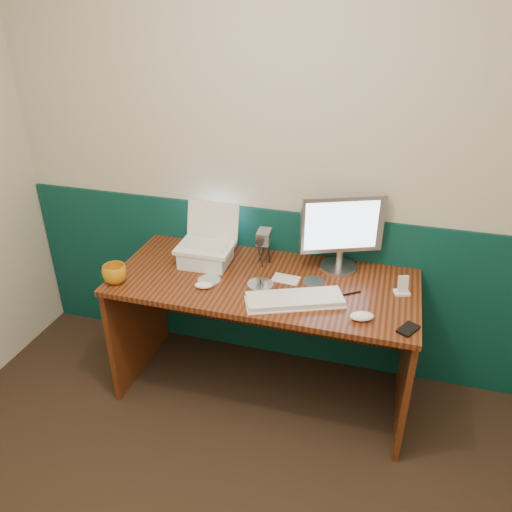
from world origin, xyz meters
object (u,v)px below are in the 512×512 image
(keyboard, at_px, (295,300))
(desk, at_px, (263,337))
(camcorder, at_px, (264,247))
(mug, at_px, (115,274))
(laptop, at_px, (204,228))
(monitor, at_px, (342,232))

(keyboard, bearing_deg, desk, 117.67)
(camcorder, bearing_deg, mug, -153.42)
(keyboard, distance_m, mug, 0.94)
(laptop, bearing_deg, camcorder, 13.85)
(laptop, bearing_deg, keyboard, -25.69)
(laptop, bearing_deg, mug, -140.97)
(keyboard, bearing_deg, laptop, 132.81)
(desk, height_order, laptop, laptop)
(laptop, xyz_separation_m, camcorder, (0.31, 0.08, -0.11))
(desk, relative_size, camcorder, 7.51)
(laptop, height_order, mug, laptop)
(laptop, relative_size, keyboard, 0.64)
(desk, distance_m, laptop, 0.70)
(laptop, height_order, keyboard, laptop)
(mug, xyz_separation_m, camcorder, (0.69, 0.41, 0.06))
(keyboard, xyz_separation_m, camcorder, (-0.25, 0.34, 0.09))
(monitor, relative_size, camcorder, 2.06)
(desk, height_order, keyboard, keyboard)
(mug, bearing_deg, desk, 17.72)
(monitor, bearing_deg, mug, -179.70)
(laptop, relative_size, camcorder, 1.41)
(keyboard, relative_size, mug, 3.75)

